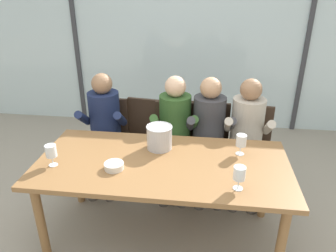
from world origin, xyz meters
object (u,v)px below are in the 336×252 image
chair_near_curtain (108,134)px  chair_near_window_right (250,142)px  person_beige_jumper (247,132)px  chair_center (174,138)px  chair_right_of_center (208,139)px  wine_glass_by_left_taster (239,174)px  dining_table (163,170)px  person_olive_shirt (175,128)px  wine_glass_center_pour (51,152)px  person_navy_polo (103,124)px  wine_glass_near_bucket (241,141)px  tasting_bowl (114,166)px  ice_bucket_primary (159,137)px  person_charcoal_jacket (209,130)px  chair_left_of_center (144,134)px

chair_near_curtain → chair_near_window_right: 1.52m
chair_near_curtain → person_beige_jumper: size_ratio=0.74×
chair_near_curtain → chair_center: (0.73, -0.02, 0.00)m
chair_right_of_center → wine_glass_by_left_taster: 1.24m
dining_table → person_olive_shirt: bearing=88.6°
chair_right_of_center → wine_glass_center_pour: bearing=-135.5°
person_navy_polo → wine_glass_near_bucket: size_ratio=6.99×
tasting_bowl → wine_glass_near_bucket: 1.03m
wine_glass_by_left_taster → ice_bucket_primary: bearing=140.8°
dining_table → chair_right_of_center: chair_right_of_center is taller
chair_near_curtain → wine_glass_near_bucket: (1.35, -0.68, 0.34)m
person_charcoal_jacket → tasting_bowl: size_ratio=8.14×
dining_table → tasting_bowl: (-0.35, -0.15, 0.10)m
chair_near_window_right → wine_glass_center_pour: (-1.62, -1.02, 0.34)m
chair_near_curtain → person_charcoal_jacket: size_ratio=0.74×
tasting_bowl → ice_bucket_primary: bearing=51.8°
person_navy_polo → person_olive_shirt: 0.74m
person_charcoal_jacket → tasting_bowl: person_charcoal_jacket is taller
dining_table → person_navy_polo: size_ratio=1.64×
person_charcoal_jacket → chair_right_of_center: bearing=86.2°
chair_center → wine_glass_center_pour: bearing=-130.7°
chair_left_of_center → chair_near_window_right: 1.12m
wine_glass_near_bucket → person_charcoal_jacket: bearing=115.1°
chair_left_of_center → person_navy_polo: person_navy_polo is taller
person_beige_jumper → person_navy_polo: bearing=-177.5°
wine_glass_center_pour → person_navy_polo: bearing=82.9°
chair_left_of_center → wine_glass_near_bucket: wine_glass_near_bucket is taller
dining_table → tasting_bowl: 0.39m
chair_near_curtain → chair_left_of_center: same height
chair_right_of_center → wine_glass_near_bucket: bearing=-66.1°
person_charcoal_jacket → person_navy_polo: bearing=175.0°
person_navy_polo → person_olive_shirt: bearing=-4.2°
dining_table → wine_glass_near_bucket: 0.68m
chair_near_curtain → chair_right_of_center: 1.09m
chair_center → person_navy_polo: size_ratio=0.74×
chair_left_of_center → chair_near_window_right: (1.12, -0.04, 0.00)m
person_charcoal_jacket → ice_bucket_primary: bearing=-133.9°
chair_center → chair_near_window_right: same height
person_charcoal_jacket → tasting_bowl: bearing=-133.6°
chair_near_curtain → ice_bucket_primary: ice_bucket_primary is taller
chair_near_window_right → tasting_bowl: size_ratio=6.01×
chair_center → person_olive_shirt: (0.02, -0.12, 0.17)m
person_navy_polo → person_charcoal_jacket: same height
chair_left_of_center → wine_glass_by_left_taster: bearing=-45.5°
chair_center → ice_bucket_primary: ice_bucket_primary is taller
chair_center → wine_glass_by_left_taster: bearing=-65.0°
ice_bucket_primary → wine_glass_center_pour: (-0.78, -0.38, 0.01)m
chair_near_window_right → tasting_bowl: chair_near_window_right is taller
chair_left_of_center → person_olive_shirt: 0.42m
wine_glass_by_left_taster → chair_center: bearing=116.3°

